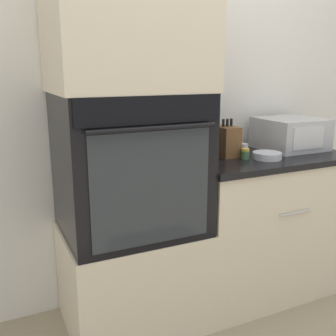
{
  "coord_description": "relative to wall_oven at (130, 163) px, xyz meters",
  "views": [
    {
      "loc": [
        -1.04,
        -1.6,
        1.42
      ],
      "look_at": [
        -0.19,
        0.21,
        0.92
      ],
      "focal_mm": 42.0,
      "sensor_mm": 36.0,
      "label": 1
    }
  ],
  "objects": [
    {
      "name": "wall_back",
      "position": [
        0.37,
        0.33,
        0.31
      ],
      "size": [
        8.0,
        0.05,
        2.5
      ],
      "color": "silver",
      "rests_on": "ground_plane"
    },
    {
      "name": "oven_cabinet_upper",
      "position": [
        -0.0,
        0.0,
        0.73
      ],
      "size": [
        0.74,
        0.6,
        0.72
      ],
      "color": "beige",
      "rests_on": "wall_oven"
    },
    {
      "name": "wall_oven",
      "position": [
        0.0,
        0.0,
        0.0
      ],
      "size": [
        0.72,
        0.64,
        0.74
      ],
      "color": "black",
      "rests_on": "oven_cabinet_base"
    },
    {
      "name": "condiment_jar_near",
      "position": [
        0.69,
        -0.06,
        -0.0
      ],
      "size": [
        0.05,
        0.05,
        0.06
      ],
      "color": "#427047",
      "rests_on": "counter_unit"
    },
    {
      "name": "counter_unit",
      "position": [
        0.87,
        0.0,
        -0.48
      ],
      "size": [
        1.02,
        0.63,
        0.91
      ],
      "color": "beige",
      "rests_on": "ground_plane"
    },
    {
      "name": "condiment_jar_mid",
      "position": [
        0.44,
        0.12,
        0.03
      ],
      "size": [
        0.05,
        0.05,
        0.12
      ],
      "color": "silver",
      "rests_on": "counter_unit"
    },
    {
      "name": "oven_cabinet_base",
      "position": [
        -0.0,
        0.0,
        -0.65
      ],
      "size": [
        0.74,
        0.6,
        0.57
      ],
      "color": "beige",
      "rests_on": "ground_plane"
    },
    {
      "name": "bowl",
      "position": [
        0.81,
        -0.11,
        -0.01
      ],
      "size": [
        0.17,
        0.17,
        0.04
      ],
      "color": "silver",
      "rests_on": "counter_unit"
    },
    {
      "name": "ground_plane",
      "position": [
        0.37,
        -0.3,
        -0.94
      ],
      "size": [
        12.0,
        12.0,
        0.0
      ],
      "primitive_type": "plane",
      "color": "gray"
    },
    {
      "name": "condiment_jar_far",
      "position": [
        0.76,
        0.06,
        0.0
      ],
      "size": [
        0.06,
        0.06,
        0.07
      ],
      "color": "silver",
      "rests_on": "counter_unit"
    },
    {
      "name": "knife_block",
      "position": [
        0.63,
        0.05,
        0.06
      ],
      "size": [
        0.11,
        0.16,
        0.22
      ],
      "color": "brown",
      "rests_on": "counter_unit"
    },
    {
      "name": "microwave",
      "position": [
        1.14,
        0.07,
        0.07
      ],
      "size": [
        0.39,
        0.38,
        0.2
      ],
      "color": "#B2B5BA",
      "rests_on": "counter_unit"
    }
  ]
}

